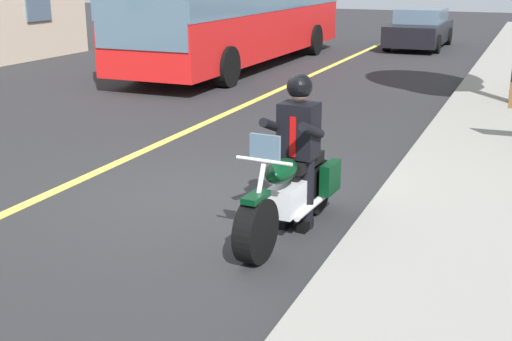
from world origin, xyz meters
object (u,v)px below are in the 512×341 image
motorcycle_main (291,194)px  bus_far (242,1)px  rider_main (298,138)px  car_silver (420,28)px

motorcycle_main → bus_far: 13.18m
rider_main → bus_far: 12.96m
bus_far → car_silver: bus_far is taller
motorcycle_main → bus_far: bus_far is taller
rider_main → car_silver: bearing=-174.5°
rider_main → car_silver: size_ratio=0.38×
rider_main → car_silver: (-18.28, -1.77, -0.35)m
motorcycle_main → rider_main: 0.61m
rider_main → bus_far: (-11.54, -5.85, 0.84)m
rider_main → bus_far: bus_far is taller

